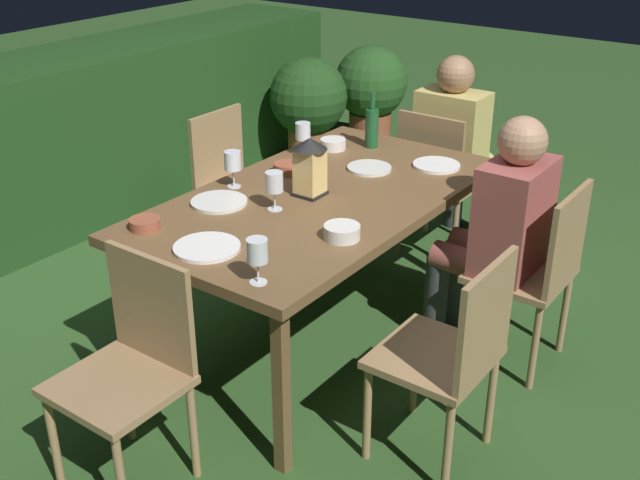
{
  "coord_description": "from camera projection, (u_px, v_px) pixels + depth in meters",
  "views": [
    {
      "loc": [
        -2.6,
        -1.88,
        2.08
      ],
      "look_at": [
        0.0,
        0.0,
        0.53
      ],
      "focal_mm": 43.64,
      "sensor_mm": 36.0,
      "label": 1
    }
  ],
  "objects": [
    {
      "name": "ground_plane",
      "position": [
        320.0,
        338.0,
        3.79
      ],
      "size": [
        16.0,
        16.0,
        0.0
      ],
      "primitive_type": "plane",
      "color": "#2D5123"
    },
    {
      "name": "potted_plant_by_hedge",
      "position": [
        308.0,
        104.0,
        5.71
      ],
      "size": [
        0.57,
        0.57,
        0.84
      ],
      "color": "brown",
      "rests_on": "ground"
    },
    {
      "name": "chair_head_far",
      "position": [
        438.0,
        177.0,
        4.41
      ],
      "size": [
        0.4,
        0.42,
        0.87
      ],
      "color": "#9E7A51",
      "rests_on": "ground"
    },
    {
      "name": "plate_d",
      "position": [
        436.0,
        165.0,
        3.78
      ],
      "size": [
        0.23,
        0.23,
        0.01
      ],
      "primitive_type": "cylinder",
      "color": "white",
      "rests_on": "dining_table"
    },
    {
      "name": "green_bottle_on_table",
      "position": [
        372.0,
        127.0,
        4.0
      ],
      "size": [
        0.07,
        0.07,
        0.29
      ],
      "color": "#195128",
      "rests_on": "dining_table"
    },
    {
      "name": "chair_side_left_b",
      "position": [
        537.0,
        268.0,
        3.41
      ],
      "size": [
        0.42,
        0.4,
        0.87
      ],
      "color": "#9E7A51",
      "rests_on": "ground"
    },
    {
      "name": "bowl_dip",
      "position": [
        333.0,
        144.0,
        4.01
      ],
      "size": [
        0.13,
        0.13,
        0.05
      ],
      "color": "silver",
      "rests_on": "dining_table"
    },
    {
      "name": "chair_side_left_a",
      "position": [
        452.0,
        352.0,
        2.82
      ],
      "size": [
        0.42,
        0.4,
        0.87
      ],
      "color": "#9E7A51",
      "rests_on": "ground"
    },
    {
      "name": "plate_a",
      "position": [
        207.0,
        247.0,
        2.96
      ],
      "size": [
        0.26,
        0.26,
        0.01
      ],
      "primitive_type": "cylinder",
      "color": "white",
      "rests_on": "dining_table"
    },
    {
      "name": "lantern_centerpiece",
      "position": [
        310.0,
        164.0,
        3.39
      ],
      "size": [
        0.15,
        0.15,
        0.27
      ],
      "color": "black",
      "rests_on": "dining_table"
    },
    {
      "name": "bowl_salad",
      "position": [
        145.0,
        223.0,
        3.12
      ],
      "size": [
        0.13,
        0.13,
        0.04
      ],
      "color": "#9E5138",
      "rests_on": "dining_table"
    },
    {
      "name": "potted_plant_corner",
      "position": [
        371.0,
        90.0,
        6.13
      ],
      "size": [
        0.57,
        0.57,
        0.83
      ],
      "color": "brown",
      "rests_on": "ground"
    },
    {
      "name": "wine_glass_a",
      "position": [
        257.0,
        253.0,
        2.67
      ],
      "size": [
        0.08,
        0.08,
        0.17
      ],
      "color": "silver",
      "rests_on": "dining_table"
    },
    {
      "name": "plate_c",
      "position": [
        219.0,
        202.0,
        3.36
      ],
      "size": [
        0.25,
        0.25,
        0.01
      ],
      "primitive_type": "cylinder",
      "color": "silver",
      "rests_on": "dining_table"
    },
    {
      "name": "wine_glass_c",
      "position": [
        233.0,
        162.0,
        3.49
      ],
      "size": [
        0.08,
        0.08,
        0.17
      ],
      "color": "silver",
      "rests_on": "dining_table"
    },
    {
      "name": "wine_glass_d",
      "position": [
        303.0,
        133.0,
        3.88
      ],
      "size": [
        0.08,
        0.08,
        0.17
      ],
      "color": "silver",
      "rests_on": "dining_table"
    },
    {
      "name": "chair_side_right_b",
      "position": [
        234.0,
        182.0,
        4.34
      ],
      "size": [
        0.42,
        0.4,
        0.87
      ],
      "color": "#9E7A51",
      "rests_on": "ground"
    },
    {
      "name": "wine_glass_b",
      "position": [
        274.0,
        184.0,
        3.26
      ],
      "size": [
        0.08,
        0.08,
        0.17
      ],
      "color": "silver",
      "rests_on": "dining_table"
    },
    {
      "name": "person_in_mustard",
      "position": [
        455.0,
        142.0,
        4.49
      ],
      "size": [
        0.48,
        0.38,
        1.15
      ],
      "color": "tan",
      "rests_on": "ground"
    },
    {
      "name": "chair_head_near",
      "position": [
        132.0,
        364.0,
        2.75
      ],
      "size": [
        0.4,
        0.42,
        0.87
      ],
      "color": "#9E7A51",
      "rests_on": "ground"
    },
    {
      "name": "plate_b",
      "position": [
        369.0,
        168.0,
        3.74
      ],
      "size": [
        0.21,
        0.21,
        0.01
      ],
      "primitive_type": "cylinder",
      "color": "silver",
      "rests_on": "dining_table"
    },
    {
      "name": "person_in_rust",
      "position": [
        499.0,
        226.0,
        3.44
      ],
      "size": [
        0.38,
        0.47,
        1.15
      ],
      "color": "#9E4C47",
      "rests_on": "ground"
    },
    {
      "name": "bowl_bread",
      "position": [
        342.0,
        231.0,
        3.04
      ],
      "size": [
        0.14,
        0.14,
        0.06
      ],
      "color": "silver",
      "rests_on": "dining_table"
    },
    {
      "name": "hedge_backdrop",
      "position": [
        31.0,
        150.0,
        4.71
      ],
      "size": [
        5.01,
        0.73,
        1.04
      ],
      "primitive_type": "cube",
      "color": "#1E4219",
      "rests_on": "ground"
    },
    {
      "name": "dining_table",
      "position": [
        320.0,
        205.0,
        3.49
      ],
      "size": [
        1.78,
        0.98,
        0.76
      ],
      "color": "brown",
      "rests_on": "ground"
    },
    {
      "name": "bowl_olives",
      "position": [
        287.0,
        168.0,
        3.69
      ],
      "size": [
        0.13,
        0.13,
        0.05
      ],
      "color": "#9E5138",
      "rests_on": "dining_table"
    }
  ]
}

